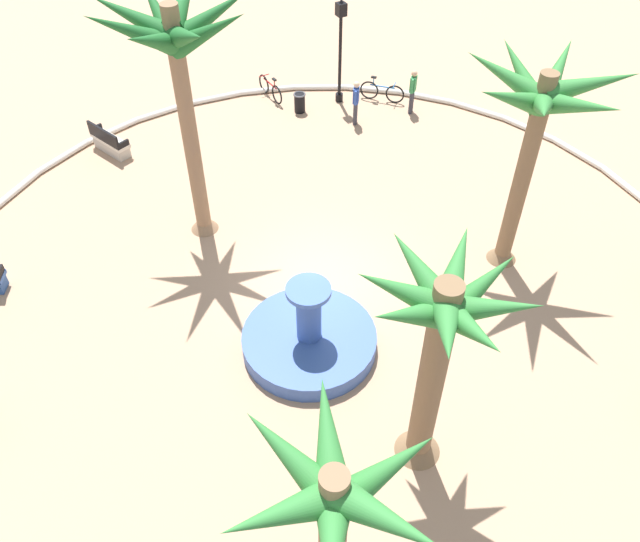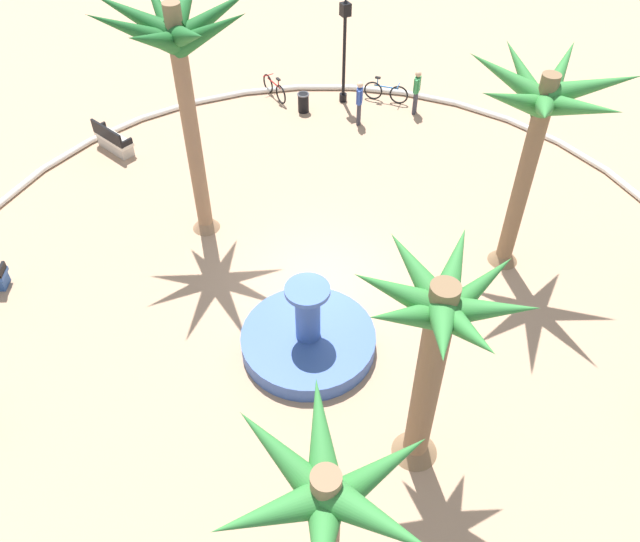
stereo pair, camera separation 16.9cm
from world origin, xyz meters
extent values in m
plane|color=tan|center=(0.00, 0.00, 0.00)|extent=(80.00, 80.00, 0.00)
torus|color=silver|center=(0.00, 0.00, 0.10)|extent=(21.30, 21.30, 0.20)
cylinder|color=#38569E|center=(1.48, 1.91, 0.23)|extent=(3.31, 3.31, 0.45)
cylinder|color=#236093|center=(1.48, 1.91, 0.19)|extent=(2.91, 2.91, 0.34)
cylinder|color=#38569E|center=(1.48, 1.91, 1.20)|extent=(0.60, 0.60, 1.50)
cylinder|color=#3D5FAD|center=(1.48, 1.91, 2.01)|extent=(1.06, 1.06, 0.12)
cylinder|color=brown|center=(-4.81, 1.69, 2.84)|extent=(0.44, 0.44, 5.67)
cone|color=brown|center=(-4.81, 1.69, 0.25)|extent=(0.83, 0.83, 0.50)
cone|color=#337F38|center=(-3.86, 1.66, 5.27)|extent=(2.14, 0.64, 1.32)
cone|color=#337F38|center=(-4.11, 2.36, 5.31)|extent=(1.93, 1.87, 1.25)
cone|color=#337F38|center=(-4.89, 2.65, 5.30)|extent=(0.73, 2.17, 1.26)
cone|color=#337F38|center=(-5.68, 2.19, 5.42)|extent=(2.14, 1.54, 1.06)
cone|color=#337F38|center=(-5.63, 1.18, 5.29)|extent=(2.10, 1.60, 1.28)
cone|color=#337F38|center=(-4.92, 0.78, 5.21)|extent=(0.81, 2.15, 1.43)
cone|color=#337F38|center=(-4.32, 0.84, 5.35)|extent=(1.55, 2.13, 1.18)
cone|color=#337F38|center=(4.80, 7.44, 4.53)|extent=(1.79, 0.58, 1.09)
cone|color=#337F38|center=(3.65, 8.19, 4.58)|extent=(1.26, 1.85, 0.99)
cone|color=#337F38|center=(3.26, 7.52, 4.40)|extent=(1.79, 0.72, 1.31)
cone|color=#337F38|center=(3.69, 6.72, 4.51)|extent=(1.21, 1.86, 1.13)
cone|color=#337F38|center=(4.30, 6.73, 4.48)|extent=(1.20, 1.85, 1.17)
cylinder|color=#8E6B4C|center=(2.09, -3.58, 3.35)|extent=(0.43, 0.43, 6.69)
cone|color=#8E6B4C|center=(2.09, -3.58, 0.25)|extent=(0.81, 0.81, 0.50)
cone|color=#1E6028|center=(3.02, -3.72, 6.20)|extent=(2.21, 0.86, 1.48)
cone|color=#1E6028|center=(2.77, -2.91, 6.22)|extent=(1.94, 1.91, 1.44)
cone|color=#1E6028|center=(2.08, -2.59, 6.30)|extent=(0.58, 2.20, 1.31)
cone|color=#1E6028|center=(1.45, -2.91, 6.16)|extent=(1.88, 1.93, 1.55)
cone|color=#1E6028|center=(1.11, -3.51, 6.26)|extent=(2.21, 0.71, 1.38)
cone|color=#1E6028|center=(2.12, -4.52, 6.18)|extent=(0.64, 2.16, 1.52)
cone|color=#1E6028|center=(2.82, -4.26, 6.31)|extent=(1.99, 1.90, 1.30)
cylinder|color=brown|center=(0.78, 5.57, 2.55)|extent=(0.52, 0.52, 5.11)
cone|color=brown|center=(0.78, 5.57, 0.25)|extent=(0.99, 0.99, 0.50)
cone|color=#337F38|center=(1.51, 5.56, 4.76)|extent=(1.70, 0.57, 1.21)
cone|color=#337F38|center=(1.25, 6.18, 4.88)|extent=(1.48, 1.69, 0.99)
cone|color=#337F38|center=(0.88, 6.31, 4.81)|extent=(0.77, 1.76, 1.12)
cone|color=#337F38|center=(0.27, 6.11, 4.81)|extent=(1.58, 1.62, 1.12)
cone|color=#337F38|center=(0.09, 5.55, 4.70)|extent=(1.68, 0.60, 1.30)
cone|color=#337F38|center=(0.21, 5.06, 4.86)|extent=(1.65, 1.55, 1.03)
cone|color=#337F38|center=(0.83, 4.81, 4.85)|extent=(0.65, 1.73, 1.04)
cone|color=#337F38|center=(1.37, 5.09, 4.83)|extent=(1.68, 1.50, 1.08)
cube|color=beige|center=(3.35, -8.91, 0.45)|extent=(1.03, 1.67, 0.12)
cube|color=black|center=(3.55, -8.84, 0.75)|extent=(0.64, 1.53, 0.50)
cube|color=#B6ADA0|center=(3.35, -8.91, 0.20)|extent=(0.95, 1.54, 0.39)
cube|color=black|center=(3.62, -9.62, 0.59)|extent=(0.45, 0.23, 0.24)
cube|color=black|center=(3.09, -8.21, 0.59)|extent=(0.45, 0.23, 0.24)
cube|color=black|center=(7.71, -3.80, 0.59)|extent=(0.27, 0.44, 0.24)
cylinder|color=black|center=(-5.17, -8.16, 1.64)|extent=(0.12, 0.12, 3.28)
cylinder|color=black|center=(-5.17, -8.16, 0.15)|extent=(0.28, 0.28, 0.30)
cube|color=black|center=(-5.17, -8.16, 3.50)|extent=(0.32, 0.32, 0.44)
sphere|color=#F2EDCC|center=(-5.17, -8.16, 3.50)|extent=(0.22, 0.22, 0.22)
cone|color=black|center=(-5.17, -8.16, 3.78)|extent=(0.20, 0.20, 0.18)
cylinder|color=black|center=(-3.50, -8.18, 0.35)|extent=(0.40, 0.40, 0.70)
torus|color=#4C4C51|center=(-3.50, -8.18, 0.70)|extent=(0.46, 0.46, 0.06)
torus|color=black|center=(-6.93, -7.01, 0.36)|extent=(0.53, 0.57, 0.72)
torus|color=black|center=(-6.25, -7.75, 0.36)|extent=(0.53, 0.57, 0.72)
cylinder|color=#1E66B2|center=(-6.59, -7.38, 0.59)|extent=(0.68, 0.73, 0.05)
cylinder|color=#1E66B2|center=(-6.35, -7.64, 0.74)|extent=(0.04, 0.04, 0.30)
cube|color=black|center=(-6.35, -7.64, 0.91)|extent=(0.21, 0.21, 0.06)
cylinder|color=#1E66B2|center=(-6.90, -7.05, 0.73)|extent=(0.34, 0.32, 0.03)
torus|color=black|center=(-2.95, -10.12, 0.36)|extent=(0.11, 0.72, 0.72)
torus|color=black|center=(-3.02, -9.12, 0.36)|extent=(0.11, 0.72, 0.72)
cylinder|color=#B21919|center=(-2.99, -9.62, 0.59)|extent=(0.11, 0.95, 0.05)
cylinder|color=#B21919|center=(-3.01, -9.27, 0.74)|extent=(0.04, 0.04, 0.30)
cube|color=black|center=(-3.01, -9.27, 0.91)|extent=(0.11, 0.21, 0.06)
cylinder|color=#B21919|center=(-2.96, -10.07, 0.73)|extent=(0.44, 0.06, 0.03)
cylinder|color=#33333D|center=(-4.93, -6.56, 0.43)|extent=(0.14, 0.14, 0.85)
cylinder|color=#33333D|center=(-4.82, -6.42, 0.43)|extent=(0.14, 0.14, 0.85)
cube|color=#2D4CA5|center=(-4.88, -6.49, 1.13)|extent=(0.36, 0.39, 0.56)
sphere|color=beige|center=(-4.88, -6.49, 1.53)|extent=(0.22, 0.22, 0.22)
cylinder|color=#2D4CA5|center=(-5.01, -6.66, 1.13)|extent=(0.09, 0.09, 0.53)
cylinder|color=#2D4CA5|center=(-4.75, -6.31, 1.13)|extent=(0.09, 0.09, 0.53)
cylinder|color=#33333D|center=(-7.15, -6.22, 0.44)|extent=(0.14, 0.14, 0.87)
cylinder|color=#33333D|center=(-7.02, -6.10, 0.44)|extent=(0.14, 0.14, 0.87)
cube|color=#338C4C|center=(-7.09, -6.16, 1.15)|extent=(0.38, 0.38, 0.56)
sphere|color=tan|center=(-7.09, -6.16, 1.55)|extent=(0.22, 0.22, 0.22)
cylinder|color=#338C4C|center=(-7.25, -6.31, 1.15)|extent=(0.09, 0.09, 0.53)
cylinder|color=#338C4C|center=(-6.93, -6.01, 1.15)|extent=(0.09, 0.09, 0.53)
camera|label=1|loc=(6.16, 11.00, 12.57)|focal=36.36mm
camera|label=2|loc=(6.01, 11.08, 12.57)|focal=36.36mm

